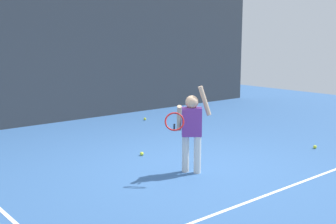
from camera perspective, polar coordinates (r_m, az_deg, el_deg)
The scene contains 10 objects.
ground_plane at distance 6.93m, azimuth 3.37°, elevation -7.43°, with size 20.00×20.00×0.00m, color #335B93.
court_line_baseline at distance 5.98m, azimuth 13.50°, elevation -10.57°, with size 9.00×0.05×0.00m, color white.
back_fence_windscreen at distance 10.74m, azimuth -14.84°, elevation 7.93°, with size 13.51×0.08×3.51m, color #383D42.
fence_post_1 at distance 10.79m, azimuth -15.00°, elevation 8.33°, with size 0.09×0.09×3.66m, color slate.
fence_post_2 at distance 14.83m, azimuth 9.13°, elevation 8.89°, with size 0.09×0.09×3.66m, color slate.
tennis_player at distance 6.50m, azimuth 3.09°, elevation -1.98°, with size 0.89×0.50×1.35m.
water_bottle at distance 11.10m, azimuth 2.28°, elevation -0.22°, with size 0.07×0.07×0.22m, color #268CD8.
tennis_ball_0 at distance 7.61m, azimuth -3.53°, elevation -5.59°, with size 0.07×0.07×0.07m, color #CCE033.
tennis_ball_1 at distance 8.52m, azimuth 19.05°, elevation -4.43°, with size 0.07×0.07×0.07m, color #CCE033.
tennis_ball_2 at distance 10.79m, azimuth -3.11°, elevation -0.94°, with size 0.07×0.07×0.07m, color #CCE033.
Camera 1 is at (-4.53, -4.83, 2.07)m, focal length 45.60 mm.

